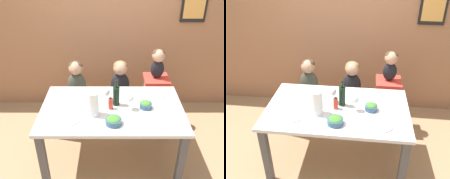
{
  "view_description": "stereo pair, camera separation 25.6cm",
  "coord_description": "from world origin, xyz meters",
  "views": [
    {
      "loc": [
        0.0,
        -2.14,
        2.21
      ],
      "look_at": [
        0.0,
        0.07,
        0.92
      ],
      "focal_mm": 40.0,
      "sensor_mm": 36.0,
      "label": 1
    },
    {
      "loc": [
        0.26,
        -2.13,
        2.21
      ],
      "look_at": [
        0.0,
        0.07,
        0.92
      ],
      "focal_mm": 40.0,
      "sensor_mm": 36.0,
      "label": 2
    }
  ],
  "objects": [
    {
      "name": "chair_far_left",
      "position": [
        -0.46,
        0.69,
        0.37
      ],
      "size": [
        0.37,
        0.38,
        0.45
      ],
      "color": "silver",
      "rests_on": "ground_plane"
    },
    {
      "name": "chair_right_highchair",
      "position": [
        0.57,
        0.69,
        0.55
      ],
      "size": [
        0.32,
        0.32,
        0.73
      ],
      "color": "silver",
      "rests_on": "ground_plane"
    },
    {
      "name": "wine_glass_far",
      "position": [
        -0.06,
        0.1,
        0.86
      ],
      "size": [
        0.08,
        0.08,
        0.18
      ],
      "color": "white",
      "rests_on": "dining_table"
    },
    {
      "name": "salad_bowl_large",
      "position": [
        0.01,
        -0.27,
        0.77
      ],
      "size": [
        0.16,
        0.16,
        0.08
      ],
      "color": "#335675",
      "rests_on": "dining_table"
    },
    {
      "name": "person_baby_right",
      "position": [
        0.57,
        0.69,
        0.96
      ],
      "size": [
        0.17,
        0.17,
        0.38
      ],
      "color": "black",
      "rests_on": "chair_right_highchair"
    },
    {
      "name": "wine_bottle",
      "position": [
        0.04,
        0.06,
        0.85
      ],
      "size": [
        0.07,
        0.07,
        0.29
      ],
      "color": "black",
      "rests_on": "dining_table"
    },
    {
      "name": "dinner_plate_front_right",
      "position": [
        0.45,
        -0.25,
        0.74
      ],
      "size": [
        0.21,
        0.21,
        0.01
      ],
      "color": "silver",
      "rests_on": "dining_table"
    },
    {
      "name": "paper_towel_roll",
      "position": [
        -0.19,
        -0.12,
        0.87
      ],
      "size": [
        0.12,
        0.12,
        0.26
      ],
      "color": "white",
      "rests_on": "dining_table"
    },
    {
      "name": "dining_table",
      "position": [
        0.0,
        0.0,
        0.63
      ],
      "size": [
        1.47,
        0.89,
        0.74
      ],
      "color": "silver",
      "rests_on": "ground_plane"
    },
    {
      "name": "salad_bowl_small",
      "position": [
        0.35,
        0.0,
        0.77
      ],
      "size": [
        0.13,
        0.13,
        0.08
      ],
      "color": "#335675",
      "rests_on": "dining_table"
    },
    {
      "name": "ground_plane",
      "position": [
        0.0,
        0.0,
        0.0
      ],
      "size": [
        14.0,
        14.0,
        0.0
      ],
      "primitive_type": "plane",
      "color": "#9E7A56"
    },
    {
      "name": "wine_glass_near",
      "position": [
        0.18,
        -0.03,
        0.86
      ],
      "size": [
        0.08,
        0.08,
        0.18
      ],
      "color": "white",
      "rests_on": "dining_table"
    },
    {
      "name": "condiment_bottle_hot_sauce",
      "position": [
        -0.01,
        -0.02,
        0.81
      ],
      "size": [
        0.05,
        0.05,
        0.15
      ],
      "color": "red",
      "rests_on": "dining_table"
    },
    {
      "name": "chair_far_center",
      "position": [
        0.1,
        0.69,
        0.37
      ],
      "size": [
        0.37,
        0.38,
        0.45
      ],
      "color": "silver",
      "rests_on": "ground_plane"
    },
    {
      "name": "wall_back",
      "position": [
        0.0,
        1.26,
        1.35
      ],
      "size": [
        10.0,
        0.09,
        2.7
      ],
      "color": "#9E6B4C",
      "rests_on": "ground_plane"
    },
    {
      "name": "person_child_center",
      "position": [
        0.1,
        0.69,
        0.73
      ],
      "size": [
        0.24,
        0.18,
        0.5
      ],
      "color": "black",
      "rests_on": "chair_far_center"
    },
    {
      "name": "dinner_plate_back_left",
      "position": [
        -0.37,
        0.21,
        0.74
      ],
      "size": [
        0.21,
        0.21,
        0.01
      ],
      "color": "silver",
      "rests_on": "dining_table"
    },
    {
      "name": "person_child_left",
      "position": [
        -0.46,
        0.69,
        0.73
      ],
      "size": [
        0.24,
        0.18,
        0.5
      ],
      "color": "#3D4238",
      "rests_on": "chair_far_left"
    },
    {
      "name": "dinner_plate_back_right",
      "position": [
        0.49,
        0.24,
        0.74
      ],
      "size": [
        0.21,
        0.21,
        0.01
      ],
      "color": "silver",
      "rests_on": "dining_table"
    },
    {
      "name": "dinner_plate_front_left",
      "position": [
        -0.41,
        -0.21,
        0.74
      ],
      "size": [
        0.21,
        0.21,
        0.01
      ],
      "color": "silver",
      "rests_on": "dining_table"
    }
  ]
}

